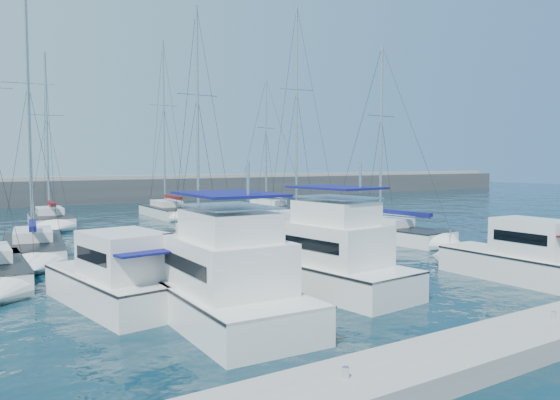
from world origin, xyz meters
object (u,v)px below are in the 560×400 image
sailboat_mid_b (33,248)px  sailboat_back_b (168,211)px  sailboat_mid_e (389,233)px  sailboat_back_c (272,210)px  motor_yacht_stbd_outer (521,260)px  motor_yacht_stbd_inner (320,261)px  sailboat_mid_c (204,241)px  sailboat_back_a (50,220)px  motor_yacht_port_outer (118,281)px  motor_yacht_port_inner (218,285)px  sailboat_mid_d (302,225)px

sailboat_mid_b → sailboat_back_b: 22.82m
sailboat_mid_e → sailboat_back_c: bearing=77.5°
motor_yacht_stbd_outer → sailboat_mid_b: (-17.12, 18.18, -0.42)m
motor_yacht_stbd_inner → motor_yacht_stbd_outer: (8.32, -3.77, -0.19)m
sailboat_mid_c → sailboat_mid_e: bearing=-15.7°
sailboat_mid_c → sailboat_back_a: sailboat_mid_c is taller
sailboat_mid_c → sailboat_back_a: size_ratio=1.02×
motor_yacht_stbd_outer → sailboat_back_c: bearing=79.5°
sailboat_back_a → sailboat_back_c: sailboat_back_a is taller
motor_yacht_port_outer → sailboat_back_a: bearing=76.8°
sailboat_mid_b → sailboat_mid_e: 21.93m
motor_yacht_port_inner → sailboat_back_a: sailboat_back_a is taller
motor_yacht_port_inner → sailboat_mid_d: (15.44, 16.84, -0.60)m
motor_yacht_port_inner → sailboat_mid_e: sailboat_mid_e is taller
motor_yacht_stbd_outer → sailboat_back_b: (-2.40, 35.62, -0.40)m
sailboat_back_a → sailboat_back_c: (20.12, -2.11, -0.00)m
sailboat_mid_d → motor_yacht_port_inner: bearing=-124.5°
sailboat_mid_c → sailboat_back_b: (5.82, 20.34, -0.00)m
sailboat_back_a → sailboat_back_b: 11.30m
sailboat_mid_b → sailboat_mid_e: sailboat_mid_b is taller
motor_yacht_stbd_inner → sailboat_back_b: size_ratio=0.57×
sailboat_mid_b → sailboat_mid_c: sailboat_mid_b is taller
motor_yacht_stbd_inner → motor_yacht_port_outer: bearing=162.6°
motor_yacht_stbd_inner → sailboat_mid_d: bearing=51.4°
sailboat_back_b → sailboat_back_c: (9.05, -4.38, -0.02)m
motor_yacht_stbd_outer → sailboat_back_b: 35.70m
motor_yacht_stbd_inner → sailboat_mid_d: sailboat_mid_d is taller
motor_yacht_port_inner → motor_yacht_stbd_outer: bearing=-6.1°
sailboat_back_b → sailboat_back_c: 10.05m
motor_yacht_port_inner → sailboat_mid_b: sailboat_mid_b is taller
motor_yacht_port_inner → sailboat_back_b: bearing=73.8°
motor_yacht_port_outer → motor_yacht_stbd_outer: size_ratio=1.04×
sailboat_back_a → sailboat_mid_e: bearing=-45.1°
motor_yacht_stbd_inner → sailboat_mid_c: 11.52m
motor_yacht_stbd_outer → sailboat_mid_b: bearing=134.8°
motor_yacht_port_inner → sailboat_mid_d: sailboat_mid_d is taller
motor_yacht_port_inner → sailboat_mid_e: 20.55m
motor_yacht_stbd_inner → sailboat_mid_e: size_ratio=0.73×
motor_yacht_stbd_inner → sailboat_back_c: sailboat_back_c is taller
motor_yacht_port_inner → motor_yacht_stbd_inner: bearing=19.1°
motor_yacht_stbd_inner → sailboat_mid_d: size_ratio=0.57×
sailboat_mid_e → sailboat_mid_b: bearing=159.8°
motor_yacht_stbd_inner → sailboat_mid_c: (0.10, 11.50, -0.59)m
sailboat_back_a → sailboat_back_c: 20.23m
motor_yacht_stbd_outer → sailboat_back_a: sailboat_back_a is taller
motor_yacht_port_outer → motor_yacht_stbd_outer: 17.14m
motor_yacht_port_inner → sailboat_back_a: 31.22m
motor_yacht_stbd_outer → sailboat_back_a: 35.97m
sailboat_mid_b → sailboat_back_a: 15.60m
motor_yacht_stbd_inner → motor_yacht_stbd_outer: size_ratio=1.42×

